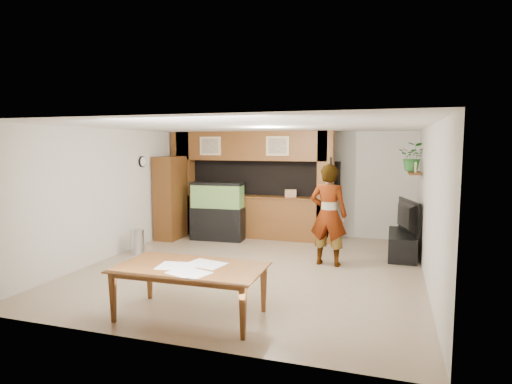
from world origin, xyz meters
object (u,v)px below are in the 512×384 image
(television, at_px, (403,216))
(dining_table, at_px, (189,293))
(pantry_cabinet, at_px, (170,198))
(aquarium, at_px, (218,212))
(person, at_px, (328,215))

(television, height_order, dining_table, television)
(pantry_cabinet, relative_size, television, 1.68)
(pantry_cabinet, relative_size, dining_table, 1.03)
(aquarium, bearing_deg, pantry_cabinet, -174.08)
(person, height_order, dining_table, person)
(person, xyz_separation_m, dining_table, (-1.36, -3.10, -0.62))
(pantry_cabinet, distance_m, aquarium, 1.22)
(aquarium, bearing_deg, dining_table, -75.59)
(aquarium, relative_size, dining_table, 0.72)
(aquarium, bearing_deg, person, -29.49)
(aquarium, relative_size, person, 0.72)
(pantry_cabinet, xyz_separation_m, aquarium, (1.16, 0.20, -0.32))
(dining_table, bearing_deg, television, 56.03)
(person, bearing_deg, dining_table, 72.18)
(aquarium, height_order, dining_table, aquarium)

